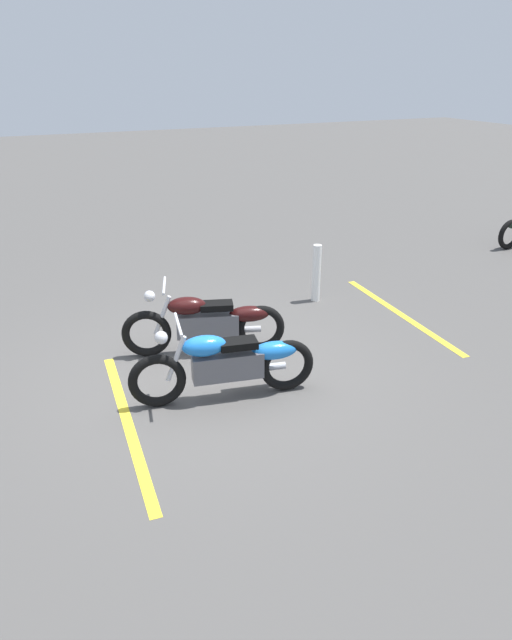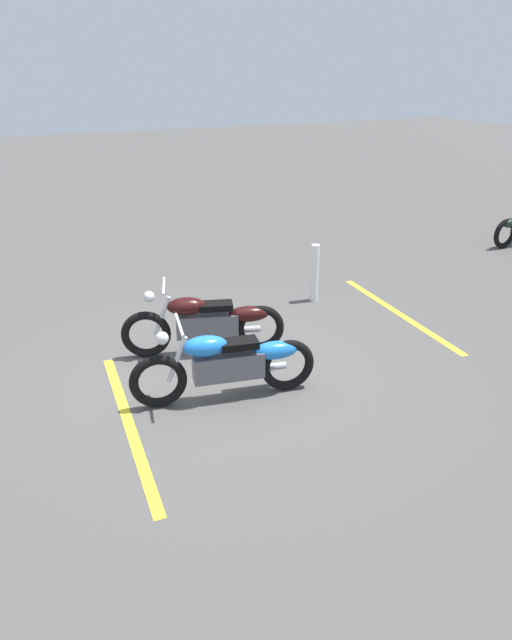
% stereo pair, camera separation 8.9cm
% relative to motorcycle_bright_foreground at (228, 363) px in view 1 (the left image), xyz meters
% --- Properties ---
extents(ground_plane, '(60.00, 60.00, 0.00)m').
position_rel_motorcycle_bright_foreground_xyz_m(ground_plane, '(0.03, 0.61, -0.46)').
color(ground_plane, '#514F4C').
extents(motorcycle_bright_foreground, '(2.21, 0.68, 1.04)m').
position_rel_motorcycle_bright_foreground_xyz_m(motorcycle_bright_foreground, '(0.00, 0.00, 0.00)').
color(motorcycle_bright_foreground, black).
rests_on(motorcycle_bright_foreground, ground).
extents(motorcycle_dark_foreground, '(2.16, 0.84, 1.04)m').
position_rel_motorcycle_bright_foreground_xyz_m(motorcycle_dark_foreground, '(0.18, 1.19, 0.00)').
color(motorcycle_dark_foreground, black).
rests_on(motorcycle_dark_foreground, ground).
extents(bollard_post, '(0.14, 0.14, 0.98)m').
position_rel_motorcycle_bright_foreground_xyz_m(bollard_post, '(2.49, 2.27, 0.03)').
color(bollard_post, white).
rests_on(bollard_post, ground).
extents(parking_stripe_near, '(0.32, 3.20, 0.01)m').
position_rel_motorcycle_bright_foreground_xyz_m(parking_stripe_near, '(-1.25, -0.04, -0.46)').
color(parking_stripe_near, yellow).
rests_on(parking_stripe_near, ground).
extents(parking_stripe_mid, '(0.32, 3.20, 0.01)m').
position_rel_motorcycle_bright_foreground_xyz_m(parking_stripe_mid, '(3.45, 1.19, -0.46)').
color(parking_stripe_mid, yellow).
rests_on(parking_stripe_mid, ground).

